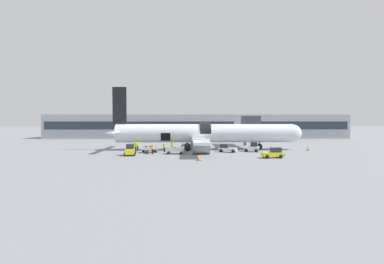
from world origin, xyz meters
name	(u,v)px	position (x,y,z in m)	size (l,w,h in m)	color
ground_plane	(206,152)	(0.00, 0.00, 0.00)	(500.00, 500.00, 0.00)	slate
terminal_strip	(197,126)	(0.00, 42.05, 3.59)	(91.52, 10.48, 7.18)	#9EA3AD
jet_bridge_stub	(246,124)	(9.08, 10.57, 4.60)	(3.51, 12.33, 6.25)	#4C4C51
airplane	(202,134)	(-0.39, 3.74, 2.92)	(36.19, 28.27, 11.51)	silver
baggage_tug_lead	(252,148)	(7.99, -0.21, 0.69)	(2.88, 2.23, 1.68)	white
baggage_tug_mid	(130,151)	(-12.10, -5.18, 0.73)	(2.07, 2.89, 1.74)	yellow
baggage_tug_rear	(273,154)	(9.12, -8.84, 0.64)	(3.21, 1.97, 1.51)	yellow
baggage_tug_spare	(227,149)	(3.51, -0.80, 0.59)	(3.36, 2.37, 1.36)	silver
baggage_cart_loading	(150,149)	(-9.54, -0.98, 0.50)	(3.65, 2.45, 1.12)	#B7BABF
baggage_cart_queued	(175,151)	(-5.18, -3.25, 0.51)	(3.85, 2.22, 1.06)	silver
ground_crew_loader_a	(152,149)	(-8.84, -3.30, 0.84)	(0.51, 0.51, 1.60)	black
ground_crew_loader_b	(172,146)	(-5.90, 1.36, 0.93)	(0.52, 0.61, 1.76)	#1E2338
ground_crew_driver	(164,147)	(-7.13, -0.16, 0.86)	(0.56, 0.48, 1.63)	black
ground_crew_supervisor	(138,146)	(-11.98, 1.52, 0.96)	(0.47, 0.64, 1.83)	#2D2D33
ground_crew_helper	(135,146)	(-12.05, -0.39, 0.97)	(0.59, 0.59, 1.84)	#1E2338
suitcase_on_tarmac_upright	(147,153)	(-9.71, -3.44, 0.24)	(0.59, 0.45, 0.58)	#14472D
safety_cone_nose	(308,148)	(18.63, 2.01, 0.33)	(0.54, 0.54, 0.71)	black
safety_cone_engine_left	(199,158)	(-1.75, -11.22, 0.36)	(0.60, 0.60, 0.77)	black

